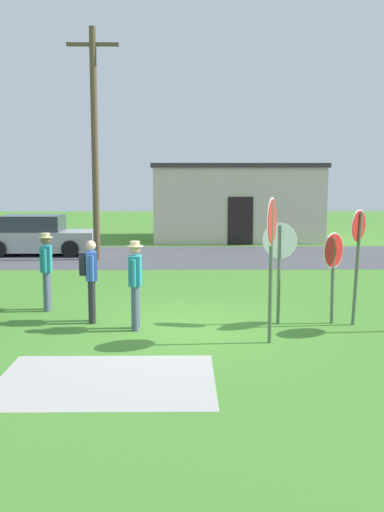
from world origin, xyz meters
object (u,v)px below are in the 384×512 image
object	(u,v)px
stop_sign_low_front	(279,255)
stop_sign_rear_right	(271,243)
parked_car_on_street	(38,237)
stop_sign_nearest	(333,262)
person_in_blue	(46,267)
stop_sign_tallest	(358,248)
person_holding_notes	(90,275)
person_in_teal	(135,280)
utility_pole	(95,141)

from	to	relation	value
stop_sign_low_front	stop_sign_rear_right	size ratio (longest dim) A/B	0.79
parked_car_on_street	stop_sign_nearest	size ratio (longest dim) A/B	2.32
stop_sign_rear_right	person_in_blue	xyz separation A→B (m)	(-4.60, 2.69, -0.83)
stop_sign_tallest	stop_sign_low_front	world-z (taller)	stop_sign_tallest
parked_car_on_street	person_holding_notes	bearing A→B (deg)	-71.09
stop_sign_nearest	person_holding_notes	bearing A→B (deg)	178.29
parked_car_on_street	person_holding_notes	distance (m)	11.39
stop_sign_tallest	person_holding_notes	size ratio (longest dim) A/B	1.38
stop_sign_tallest	stop_sign_rear_right	bearing A→B (deg)	-146.57
person_holding_notes	person_in_teal	xyz separation A→B (m)	(0.97, -0.60, 0.00)
utility_pole	person_holding_notes	xyz separation A→B (m)	(1.24, -9.33, -3.25)
stop_sign_tallest	person_in_teal	size ratio (longest dim) A/B	1.34
stop_sign_nearest	stop_sign_low_front	xyz separation A→B (m)	(-1.09, 0.00, 0.14)
stop_sign_nearest	stop_sign_tallest	xyz separation A→B (m)	(0.43, -0.17, 0.30)
person_in_teal	stop_sign_rear_right	bearing A→B (deg)	-21.37
utility_pole	stop_sign_tallest	distance (m)	11.99
stop_sign_tallest	stop_sign_low_front	size ratio (longest dim) A/B	1.13
stop_sign_low_front	stop_sign_tallest	bearing A→B (deg)	-6.60
person_in_blue	person_in_teal	distance (m)	2.72
stop_sign_nearest	utility_pole	bearing A→B (deg)	123.02
parked_car_on_street	stop_sign_nearest	xyz separation A→B (m)	(8.61, -10.92, 0.57)
parked_car_on_street	stop_sign_nearest	distance (m)	13.92
parked_car_on_street	stop_sign_low_front	size ratio (longest dim) A/B	2.09
stop_sign_nearest	person_in_blue	world-z (taller)	stop_sign_nearest
stop_sign_low_front	person_in_blue	xyz separation A→B (m)	(-4.98, 1.25, -0.42)
utility_pole	person_in_blue	world-z (taller)	utility_pole
parked_car_on_street	stop_sign_low_front	world-z (taller)	stop_sign_low_front
person_in_blue	stop_sign_tallest	bearing A→B (deg)	-12.41
stop_sign_nearest	person_holding_notes	xyz separation A→B (m)	(-4.92, 0.15, -0.28)
person_in_blue	stop_sign_nearest	bearing A→B (deg)	-11.70
parked_car_on_street	stop_sign_low_front	bearing A→B (deg)	-55.44
stop_sign_low_front	person_holding_notes	bearing A→B (deg)	177.84
parked_car_on_street	stop_sign_rear_right	xyz separation A→B (m)	(7.15, -12.35, 1.13)
parked_car_on_street	stop_sign_tallest	bearing A→B (deg)	-50.81
utility_pole	person_in_teal	world-z (taller)	utility_pole
person_in_blue	person_in_teal	size ratio (longest dim) A/B	1.00
stop_sign_tallest	stop_sign_rear_right	size ratio (longest dim) A/B	0.89
utility_pole	person_holding_notes	world-z (taller)	utility_pole
person_in_blue	person_holding_notes	distance (m)	1.60
stop_sign_rear_right	person_in_blue	size ratio (longest dim) A/B	1.50
utility_pole	person_in_blue	bearing A→B (deg)	-89.37
stop_sign_tallest	stop_sign_low_front	xyz separation A→B (m)	(-1.53, 0.18, -0.16)
parked_car_on_street	stop_sign_nearest	bearing A→B (deg)	-51.74
person_holding_notes	person_in_teal	bearing A→B (deg)	-31.92
person_in_teal	stop_sign_nearest	bearing A→B (deg)	6.57
parked_car_on_street	person_in_blue	size ratio (longest dim) A/B	2.48
stop_sign_low_front	person_in_blue	distance (m)	5.15
parked_car_on_street	stop_sign_rear_right	distance (m)	14.32
stop_sign_low_front	person_holding_notes	xyz separation A→B (m)	(-3.83, 0.14, -0.42)
stop_sign_low_front	person_in_teal	size ratio (longest dim) A/B	1.19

